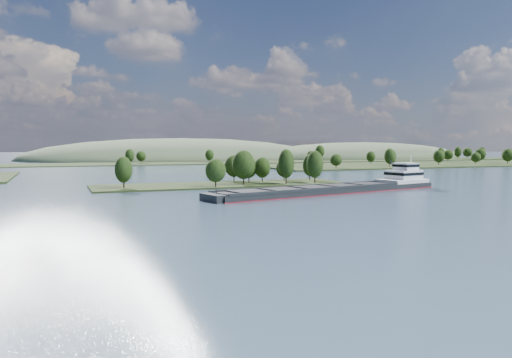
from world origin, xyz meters
name	(u,v)px	position (x,y,z in m)	size (l,w,h in m)	color
ground	(287,202)	(0.00, 120.00, 0.00)	(1800.00, 1800.00, 0.00)	#36465D
tree_island	(241,174)	(7.40, 178.90, 4.25)	(100.00, 31.14, 15.05)	black
right_bank	(454,163)	(231.81, 299.68, 0.92)	(320.00, 90.00, 14.17)	black
back_shoreline	(148,163)	(8.50, 399.76, 0.71)	(900.00, 60.00, 15.65)	black
hill_east	(362,158)	(260.00, 470.00, 0.00)	(260.00, 140.00, 36.00)	#48593D
hill_west	(182,159)	(60.00, 500.00, 0.00)	(320.00, 160.00, 44.00)	#48593D
cargo_barge	(345,187)	(31.13, 139.37, 1.60)	(93.76, 31.29, 12.66)	black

